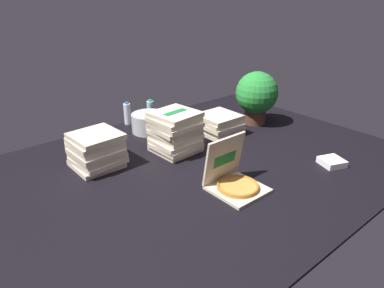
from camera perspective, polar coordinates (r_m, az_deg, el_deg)
The scene contains 11 objects.
ground_plane at distance 2.79m, azimuth 1.74°, elevation -3.31°, with size 3.20×2.40×0.02m, color black.
open_pizza_box at distance 2.44m, azimuth 6.85°, elevation -5.78°, with size 0.34×0.35×0.36m.
pizza_stack_left_far at distance 2.78m, azimuth -15.27°, elevation -1.00°, with size 0.37×0.38×0.27m.
pizza_stack_right_far at distance 2.93m, azimuth -2.75°, elevation 1.93°, with size 0.38×0.38×0.35m.
pizza_stack_center_far at distance 3.32m, azimuth 4.48°, elevation 3.23°, with size 0.37×0.38×0.19m.
ice_bucket at distance 3.39m, azimuth -7.03°, elevation 3.47°, with size 0.33×0.33×0.18m, color #B7BABF.
water_bottle_0 at distance 3.28m, azimuth -2.31°, elevation 3.23°, with size 0.07×0.07×0.23m.
water_bottle_1 at distance 3.61m, azimuth -10.50°, elevation 4.86°, with size 0.07×0.07×0.23m.
water_bottle_2 at distance 3.66m, azimuth -6.77°, elevation 5.35°, with size 0.07×0.07×0.23m.
potted_plant at distance 3.58m, azimuth 10.46°, elevation 7.88°, with size 0.42×0.42×0.53m.
napkin_pile at distance 2.96m, azimuth 21.78°, elevation -2.73°, with size 0.17×0.17×0.05m, color white.
Camera 1 is at (-1.66, -1.84, 1.28)m, focal length 32.84 mm.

